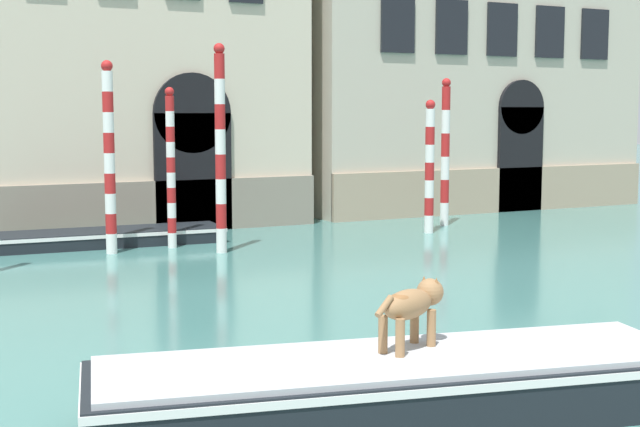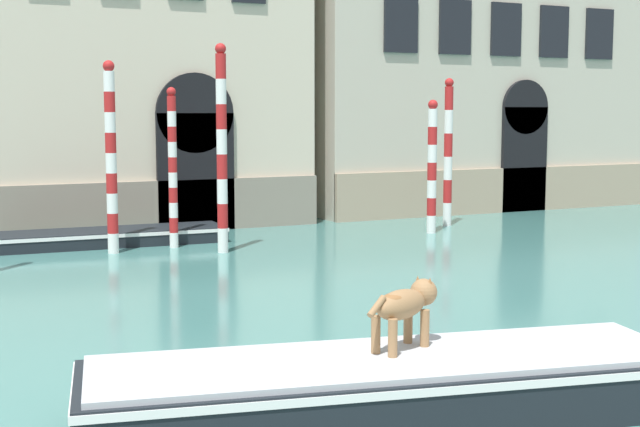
{
  "view_description": "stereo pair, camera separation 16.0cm",
  "coord_description": "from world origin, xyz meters",
  "px_view_note": "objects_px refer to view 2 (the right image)",
  "views": [
    {
      "loc": [
        -8.0,
        -2.01,
        3.1
      ],
      "look_at": [
        -0.65,
        12.81,
        1.2
      ],
      "focal_mm": 50.0,
      "sensor_mm": 36.0,
      "label": 1
    },
    {
      "loc": [
        -7.86,
        -2.08,
        3.1
      ],
      "look_at": [
        -0.65,
        12.81,
        1.2
      ],
      "focal_mm": 50.0,
      "sensor_mm": 36.0,
      "label": 2
    }
  ],
  "objects_px": {
    "dog_on_deck": "(405,305)",
    "mooring_pole_2": "(111,157)",
    "boat_foreground": "(390,385)",
    "boat_moored_near_palazzo": "(113,236)",
    "mooring_pole_3": "(173,167)",
    "mooring_pole_5": "(222,148)",
    "mooring_pole_0": "(448,152)",
    "mooring_pole_1": "(432,166)"
  },
  "relations": [
    {
      "from": "dog_on_deck",
      "to": "boat_moored_near_palazzo",
      "type": "distance_m",
      "value": 12.91
    },
    {
      "from": "mooring_pole_1",
      "to": "boat_foreground",
      "type": "bearing_deg",
      "value": -124.61
    },
    {
      "from": "mooring_pole_0",
      "to": "dog_on_deck",
      "type": "bearing_deg",
      "value": -125.59
    },
    {
      "from": "dog_on_deck",
      "to": "mooring_pole_2",
      "type": "bearing_deg",
      "value": 69.99
    },
    {
      "from": "boat_foreground",
      "to": "mooring_pole_5",
      "type": "bearing_deg",
      "value": 91.19
    },
    {
      "from": "boat_foreground",
      "to": "boat_moored_near_palazzo",
      "type": "distance_m",
      "value": 13.08
    },
    {
      "from": "mooring_pole_1",
      "to": "mooring_pole_3",
      "type": "distance_m",
      "value": 6.66
    },
    {
      "from": "boat_foreground",
      "to": "boat_moored_near_palazzo",
      "type": "xyz_separation_m",
      "value": [
        0.16,
        13.08,
        -0.15
      ]
    },
    {
      "from": "mooring_pole_3",
      "to": "mooring_pole_1",
      "type": "bearing_deg",
      "value": -4.25
    },
    {
      "from": "mooring_pole_1",
      "to": "mooring_pole_5",
      "type": "relative_size",
      "value": 0.74
    },
    {
      "from": "boat_moored_near_palazzo",
      "to": "mooring_pole_3",
      "type": "height_order",
      "value": "mooring_pole_3"
    },
    {
      "from": "boat_foreground",
      "to": "mooring_pole_3",
      "type": "height_order",
      "value": "mooring_pole_3"
    },
    {
      "from": "mooring_pole_1",
      "to": "boat_moored_near_palazzo",
      "type": "bearing_deg",
      "value": 168.68
    },
    {
      "from": "mooring_pole_0",
      "to": "mooring_pole_3",
      "type": "height_order",
      "value": "mooring_pole_0"
    },
    {
      "from": "boat_moored_near_palazzo",
      "to": "mooring_pole_3",
      "type": "xyz_separation_m",
      "value": [
        1.15,
        -1.07,
        1.65
      ]
    },
    {
      "from": "dog_on_deck",
      "to": "mooring_pole_2",
      "type": "height_order",
      "value": "mooring_pole_2"
    },
    {
      "from": "boat_moored_near_palazzo",
      "to": "dog_on_deck",
      "type": "bearing_deg",
      "value": -86.53
    },
    {
      "from": "boat_moored_near_palazzo",
      "to": "mooring_pole_1",
      "type": "distance_m",
      "value": 8.09
    },
    {
      "from": "mooring_pole_5",
      "to": "mooring_pole_0",
      "type": "bearing_deg",
      "value": 13.76
    },
    {
      "from": "boat_moored_near_palazzo",
      "to": "mooring_pole_2",
      "type": "xyz_separation_m",
      "value": [
        -0.29,
        -1.28,
        1.93
      ]
    },
    {
      "from": "boat_foreground",
      "to": "mooring_pole_0",
      "type": "bearing_deg",
      "value": 65.98
    },
    {
      "from": "mooring_pole_0",
      "to": "mooring_pole_5",
      "type": "xyz_separation_m",
      "value": [
        -7.07,
        -1.73,
        0.29
      ]
    },
    {
      "from": "mooring_pole_1",
      "to": "mooring_pole_3",
      "type": "relative_size",
      "value": 0.93
    },
    {
      "from": "mooring_pole_3",
      "to": "mooring_pole_5",
      "type": "relative_size",
      "value": 0.8
    },
    {
      "from": "mooring_pole_0",
      "to": "mooring_pole_2",
      "type": "bearing_deg",
      "value": -175.24
    },
    {
      "from": "boat_foreground",
      "to": "mooring_pole_0",
      "type": "distance_m",
      "value": 15.64
    },
    {
      "from": "boat_foreground",
      "to": "dog_on_deck",
      "type": "height_order",
      "value": "dog_on_deck"
    },
    {
      "from": "boat_foreground",
      "to": "mooring_pole_3",
      "type": "xyz_separation_m",
      "value": [
        1.31,
        12.01,
        1.5
      ]
    },
    {
      "from": "boat_foreground",
      "to": "mooring_pole_3",
      "type": "relative_size",
      "value": 1.77
    },
    {
      "from": "mooring_pole_2",
      "to": "mooring_pole_5",
      "type": "distance_m",
      "value": 2.41
    },
    {
      "from": "boat_foreground",
      "to": "dog_on_deck",
      "type": "distance_m",
      "value": 0.84
    },
    {
      "from": "dog_on_deck",
      "to": "mooring_pole_1",
      "type": "bearing_deg",
      "value": 33.81
    },
    {
      "from": "mooring_pole_1",
      "to": "mooring_pole_5",
      "type": "bearing_deg",
      "value": -173.43
    },
    {
      "from": "boat_foreground",
      "to": "mooring_pole_0",
      "type": "height_order",
      "value": "mooring_pole_0"
    },
    {
      "from": "mooring_pole_0",
      "to": "mooring_pole_3",
      "type": "xyz_separation_m",
      "value": [
        -7.84,
        -0.56,
        -0.17
      ]
    },
    {
      "from": "mooring_pole_3",
      "to": "mooring_pole_5",
      "type": "bearing_deg",
      "value": -56.8
    },
    {
      "from": "mooring_pole_0",
      "to": "mooring_pole_1",
      "type": "height_order",
      "value": "mooring_pole_0"
    },
    {
      "from": "boat_foreground",
      "to": "dog_on_deck",
      "type": "bearing_deg",
      "value": 46.62
    },
    {
      "from": "dog_on_deck",
      "to": "mooring_pole_5",
      "type": "bearing_deg",
      "value": 58.41
    },
    {
      "from": "mooring_pole_0",
      "to": "mooring_pole_5",
      "type": "height_order",
      "value": "mooring_pole_5"
    },
    {
      "from": "mooring_pole_1",
      "to": "dog_on_deck",
      "type": "bearing_deg",
      "value": -124.09
    },
    {
      "from": "mooring_pole_2",
      "to": "boat_foreground",
      "type": "bearing_deg",
      "value": -89.36
    }
  ]
}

